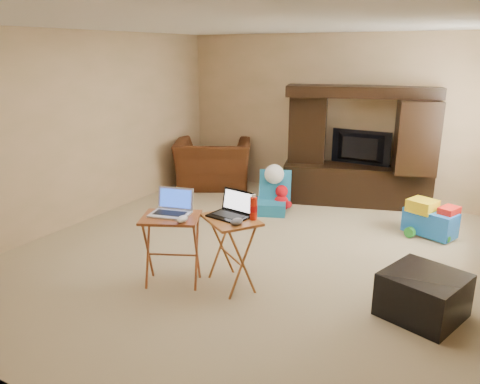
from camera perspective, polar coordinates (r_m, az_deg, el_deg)
The scene contains 19 objects.
floor at distance 5.42m, azimuth 1.04°, elevation -7.57°, with size 5.50×5.50×0.00m, color #CBBD8C.
ceiling at distance 4.94m, azimuth 1.20°, elevation 19.84°, with size 5.50×5.50×0.00m, color silver.
wall_back at distance 7.54m, azimuth 11.15°, elevation 9.00°, with size 5.00×5.00×0.00m, color tan.
wall_front at distance 3.00m, azimuth -24.63°, elevation -4.16°, with size 5.00×5.00×0.00m, color tan.
wall_left at distance 6.58m, azimuth -18.63°, elevation 7.31°, with size 5.50×5.50×0.00m, color tan.
entertainment_center at distance 7.17m, azimuth 14.23°, elevation 5.40°, with size 2.15×0.54×1.76m, color black.
television at distance 7.23m, azimuth 14.33°, elevation 5.20°, with size 0.89×0.12×0.51m, color black.
recliner at distance 7.97m, azimuth -3.27°, elevation 3.51°, with size 1.24×1.08×0.81m, color #4B2310.
child_rocker at distance 6.68m, azimuth 3.68°, elevation -0.05°, with size 0.46×0.52×0.61m, color #1B6B95, non-canonical shape.
plush_toy at distance 6.81m, azimuth 5.09°, elevation -0.71°, with size 0.35×0.29×0.39m, color red, non-canonical shape.
push_toy at distance 6.32m, azimuth 22.21°, elevation -2.97°, with size 0.62×0.45×0.47m, color blue, non-canonical shape.
ottoman at distance 4.48m, azimuth 21.43°, elevation -11.60°, with size 0.62×0.62×0.40m, color black.
tray_table_left at distance 4.69m, azimuth -8.27°, elevation -7.06°, with size 0.55×0.44×0.71m, color #AA5229.
tray_table_right at distance 4.61m, azimuth -1.07°, elevation -7.36°, with size 0.55×0.44×0.71m, color #AB5A29.
laptop_left at distance 4.56m, azimuth -8.59°, elevation -1.37°, with size 0.37×0.30×0.24m, color #B9BABE.
laptop_right at distance 4.47m, azimuth -1.41°, elevation -1.61°, with size 0.37×0.30×0.24m, color black.
mouse_left at distance 4.39m, azimuth -7.05°, elevation -3.29°, with size 0.09×0.14×0.06m, color silver.
mouse_right at distance 4.30m, azimuth -0.40°, elevation -3.62°, with size 0.09×0.14×0.06m, color #46454B.
water_bottle at distance 4.41m, azimuth 1.67°, elevation -2.01°, with size 0.07×0.07×0.22m, color red.
Camera 1 is at (2.32, -4.35, 2.25)m, focal length 35.00 mm.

